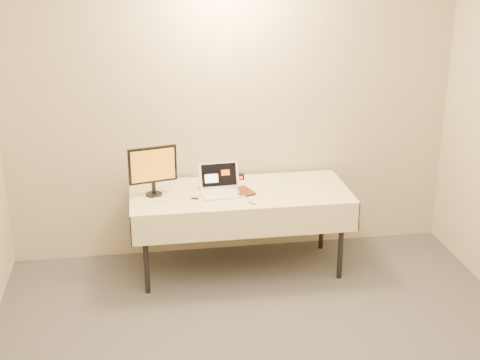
{
  "coord_description": "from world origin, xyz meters",
  "views": [
    {
      "loc": [
        -0.82,
        -3.18,
        2.79
      ],
      "look_at": [
        -0.01,
        1.99,
        0.86
      ],
      "focal_mm": 50.0,
      "sensor_mm": 36.0,
      "label": 1
    }
  ],
  "objects": [
    {
      "name": "table",
      "position": [
        0.0,
        2.05,
        0.68
      ],
      "size": [
        1.86,
        0.81,
        0.74
      ],
      "color": "black",
      "rests_on": "ground"
    },
    {
      "name": "paper_form",
      "position": [
        0.32,
        2.11,
        0.74
      ],
      "size": [
        0.12,
        0.25,
        0.0
      ],
      "primitive_type": "cube",
      "rotation": [
        0.0,
        0.0,
        -0.09
      ],
      "color": "#C1EDBC",
      "rests_on": "table"
    },
    {
      "name": "usb_dongle",
      "position": [
        -0.4,
        1.92,
        0.74
      ],
      "size": [
        0.06,
        0.04,
        0.01
      ],
      "primitive_type": "cube",
      "rotation": [
        0.0,
        0.0,
        -0.41
      ],
      "color": "black",
      "rests_on": "table"
    },
    {
      "name": "clicker",
      "position": [
        0.06,
        1.77,
        0.75
      ],
      "size": [
        0.08,
        0.1,
        0.02
      ],
      "primitive_type": "ellipsoid",
      "rotation": [
        0.0,
        0.0,
        0.42
      ],
      "color": "silver",
      "rests_on": "table"
    },
    {
      "name": "laptop",
      "position": [
        -0.16,
        2.05,
        0.79
      ],
      "size": [
        0.36,
        0.34,
        0.23
      ],
      "rotation": [
        0.0,
        0.0,
        0.07
      ],
      "color": "white",
      "rests_on": "table"
    },
    {
      "name": "book",
      "position": [
        -0.06,
        1.98,
        0.84
      ],
      "size": [
        0.15,
        0.07,
        0.21
      ],
      "primitive_type": "imported",
      "rotation": [
        0.0,
        0.0,
        0.33
      ],
      "color": "#99351B",
      "rests_on": "table"
    },
    {
      "name": "alarm_clock",
      "position": [
        0.02,
        2.33,
        0.76
      ],
      "size": [
        0.12,
        0.06,
        0.05
      ],
      "rotation": [
        0.0,
        0.0,
        0.06
      ],
      "color": "black",
      "rests_on": "table"
    },
    {
      "name": "back_wall",
      "position": [
        0.0,
        2.5,
        1.35
      ],
      "size": [
        4.0,
        0.1,
        2.7
      ],
      "primitive_type": "cube",
      "color": "beige",
      "rests_on": "ground"
    },
    {
      "name": "monitor",
      "position": [
        -0.73,
        2.07,
        0.98
      ],
      "size": [
        0.4,
        0.17,
        0.42
      ],
      "rotation": [
        0.0,
        0.0,
        0.23
      ],
      "color": "black",
      "rests_on": "table"
    }
  ]
}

